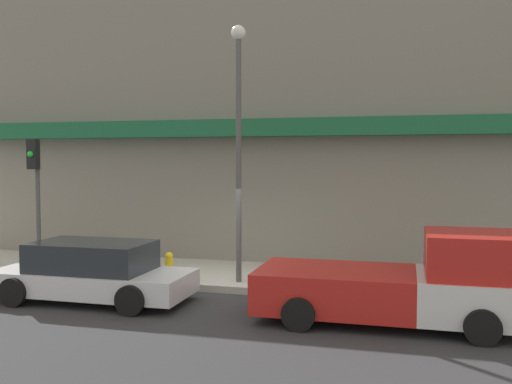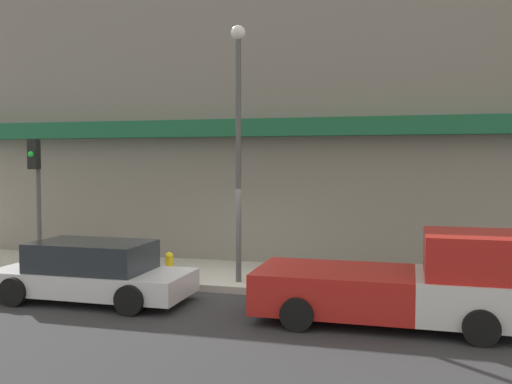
{
  "view_description": "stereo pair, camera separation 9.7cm",
  "coord_description": "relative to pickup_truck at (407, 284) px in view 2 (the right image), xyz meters",
  "views": [
    {
      "loc": [
        4.5,
        -12.85,
        3.23
      ],
      "look_at": [
        0.73,
        1.34,
        2.38
      ],
      "focal_mm": 40.0,
      "sensor_mm": 36.0,
      "label": 1
    },
    {
      "loc": [
        4.59,
        -12.83,
        3.23
      ],
      "look_at": [
        0.73,
        1.34,
        2.38
      ],
      "focal_mm": 40.0,
      "sensor_mm": 36.0,
      "label": 2
    }
  ],
  "objects": [
    {
      "name": "ground_plane",
      "position": [
        -4.55,
        1.43,
        -0.79
      ],
      "size": [
        80.0,
        80.0,
        0.0
      ],
      "primitive_type": "plane",
      "color": "#2D2D30"
    },
    {
      "name": "sidewalk",
      "position": [
        -4.55,
        3.11,
        -0.7
      ],
      "size": [
        36.0,
        3.36,
        0.18
      ],
      "color": "#B7B2A8",
      "rests_on": "ground"
    },
    {
      "name": "building",
      "position": [
        -4.54,
        6.27,
        3.46
      ],
      "size": [
        19.8,
        3.8,
        9.49
      ],
      "color": "gray",
      "rests_on": "ground"
    },
    {
      "name": "pickup_truck",
      "position": [
        0.0,
        0.0,
        0.0
      ],
      "size": [
        5.22,
        2.3,
        1.83
      ],
      "rotation": [
        0.0,
        0.0,
        0.03
      ],
      "color": "silver",
      "rests_on": "ground"
    },
    {
      "name": "parked_car",
      "position": [
        -6.93,
        0.0,
        -0.13
      ],
      "size": [
        4.53,
        2.0,
        1.35
      ],
      "rotation": [
        0.0,
        0.0,
        -0.04
      ],
      "color": "silver",
      "rests_on": "ground"
    },
    {
      "name": "fire_hydrant",
      "position": [
        -6.05,
        2.28,
        -0.31
      ],
      "size": [
        0.21,
        0.21,
        0.62
      ],
      "color": "yellow",
      "rests_on": "sidewalk"
    },
    {
      "name": "street_lamp",
      "position": [
        -4.07,
        2.03,
        3.25
      ],
      "size": [
        0.36,
        0.36,
        6.3
      ],
      "color": "#4C4C4C",
      "rests_on": "sidewalk"
    },
    {
      "name": "traffic_light",
      "position": [
        -9.65,
        1.76,
        1.85
      ],
      "size": [
        0.28,
        0.42,
        3.58
      ],
      "color": "#4C4C4C",
      "rests_on": "sidewalk"
    }
  ]
}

